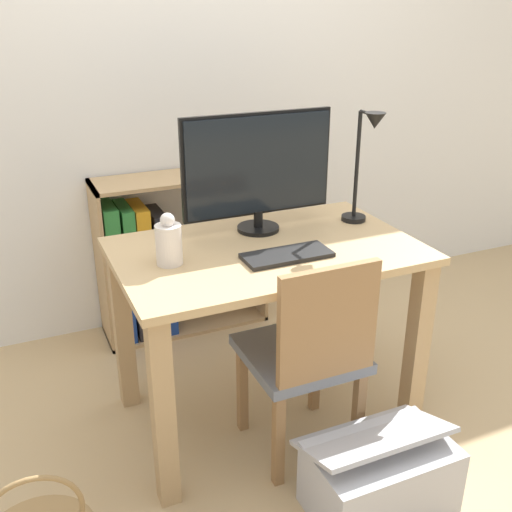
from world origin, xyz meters
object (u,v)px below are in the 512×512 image
at_px(bookshelf, 153,264).
at_px(monitor, 258,168).
at_px(keyboard, 287,255).
at_px(chair, 308,352).
at_px(vase, 169,242).
at_px(storage_box, 379,475).
at_px(desk_lamp, 366,157).

bearing_deg(bookshelf, monitor, -67.27).
xyz_separation_m(keyboard, chair, (0.01, -0.17, -0.31)).
xyz_separation_m(vase, bookshelf, (0.14, 0.84, -0.45)).
relative_size(keyboard, storage_box, 0.66).
height_order(monitor, chair, monitor).
distance_m(monitor, storage_box, 1.18).
xyz_separation_m(bookshelf, storage_box, (0.37, -1.46, -0.24)).
bearing_deg(storage_box, keyboard, 102.33).
relative_size(keyboard, chair, 0.39).
distance_m(keyboard, vase, 0.42).
bearing_deg(monitor, chair, -91.09).
relative_size(monitor, storage_box, 1.26).
bearing_deg(chair, desk_lamp, 46.26).
relative_size(monitor, desk_lamp, 1.33).
relative_size(desk_lamp, chair, 0.56).
bearing_deg(desk_lamp, bookshelf, 131.54).
bearing_deg(storage_box, chair, 106.80).
distance_m(vase, desk_lamp, 0.85).
distance_m(keyboard, storage_box, 0.81).
bearing_deg(chair, monitor, 95.32).
height_order(keyboard, chair, chair).
height_order(keyboard, storage_box, keyboard).
bearing_deg(monitor, bookshelf, 112.73).
height_order(monitor, bookshelf, monitor).
xyz_separation_m(monitor, bookshelf, (-0.28, 0.66, -0.63)).
bearing_deg(storage_box, bookshelf, 104.22).
bearing_deg(keyboard, desk_lamp, 23.10).
height_order(chair, storage_box, chair).
bearing_deg(bookshelf, keyboard, -74.80).
relative_size(keyboard, desk_lamp, 0.70).
xyz_separation_m(keyboard, desk_lamp, (0.43, 0.18, 0.27)).
bearing_deg(keyboard, chair, -87.03).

